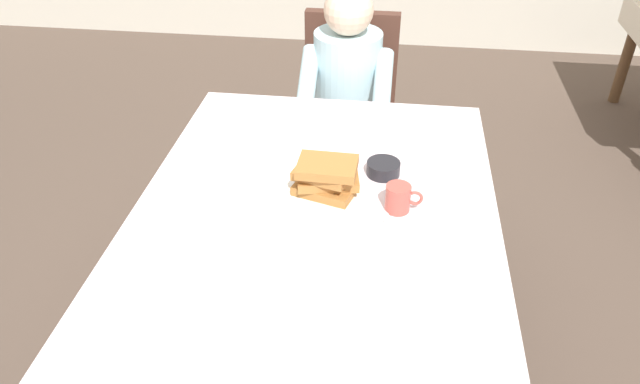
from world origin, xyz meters
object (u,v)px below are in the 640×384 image
(breakfast_stack, at_px, (326,176))
(knife_right_of_plate, at_px, (387,203))
(cup_coffee, at_px, (399,198))
(spoon_near_edge, at_px, (326,255))
(dining_table_main, at_px, (315,232))
(chair_diner, at_px, (349,101))
(bowl_butter, at_px, (383,168))
(fork_left_of_plate, at_px, (265,194))
(syrup_pitcher, at_px, (269,164))
(diner_person, at_px, (347,88))
(plate_breakfast, at_px, (326,194))

(breakfast_stack, height_order, knife_right_of_plate, breakfast_stack)
(cup_coffee, distance_m, knife_right_of_plate, 0.06)
(spoon_near_edge, bearing_deg, knife_right_of_plate, 71.18)
(breakfast_stack, bearing_deg, cup_coffee, -10.35)
(dining_table_main, relative_size, breakfast_stack, 7.15)
(chair_diner, distance_m, spoon_near_edge, 1.39)
(cup_coffee, xyz_separation_m, bowl_butter, (-0.05, 0.19, -0.02))
(cup_coffee, distance_m, fork_left_of_plate, 0.42)
(cup_coffee, height_order, fork_left_of_plate, cup_coffee)
(syrup_pitcher, height_order, spoon_near_edge, syrup_pitcher)
(dining_table_main, xyz_separation_m, bowl_butter, (0.20, 0.22, 0.11))
(dining_table_main, height_order, diner_person, diner_person)
(chair_diner, relative_size, fork_left_of_plate, 5.17)
(bowl_butter, bearing_deg, syrup_pitcher, -172.96)
(plate_breakfast, xyz_separation_m, fork_left_of_plate, (-0.19, -0.02, -0.01))
(diner_person, relative_size, spoon_near_edge, 7.47)
(plate_breakfast, bearing_deg, diner_person, 91.30)
(plate_breakfast, height_order, breakfast_stack, breakfast_stack)
(diner_person, height_order, plate_breakfast, diner_person)
(chair_diner, bearing_deg, bowl_butter, 101.47)
(breakfast_stack, xyz_separation_m, cup_coffee, (0.22, -0.04, -0.03))
(cup_coffee, bearing_deg, chair_diner, 102.16)
(spoon_near_edge, bearing_deg, bowl_butter, 84.32)
(chair_diner, relative_size, knife_right_of_plate, 4.65)
(cup_coffee, relative_size, bowl_butter, 1.03)
(bowl_butter, relative_size, syrup_pitcher, 1.37)
(knife_right_of_plate, bearing_deg, breakfast_stack, 83.92)
(chair_diner, distance_m, diner_person, 0.21)
(breakfast_stack, xyz_separation_m, syrup_pitcher, (-0.20, 0.10, -0.04))
(diner_person, xyz_separation_m, spoon_near_edge, (0.06, -1.22, 0.07))
(plate_breakfast, relative_size, syrup_pitcher, 3.50)
(chair_diner, xyz_separation_m, plate_breakfast, (0.02, -1.09, 0.22))
(dining_table_main, xyz_separation_m, diner_person, (0.00, 1.01, 0.02))
(chair_diner, xyz_separation_m, spoon_near_edge, (0.06, -1.38, 0.21))
(dining_table_main, distance_m, cup_coffee, 0.28)
(syrup_pitcher, bearing_deg, breakfast_stack, -27.40)
(cup_coffee, relative_size, syrup_pitcher, 1.41)
(dining_table_main, bearing_deg, knife_right_of_plate, 14.60)
(plate_breakfast, relative_size, spoon_near_edge, 1.87)
(diner_person, xyz_separation_m, knife_right_of_plate, (0.21, -0.96, 0.07))
(bowl_butter, height_order, fork_left_of_plate, bowl_butter)
(syrup_pitcher, relative_size, spoon_near_edge, 0.53)
(cup_coffee, bearing_deg, bowl_butter, 105.55)
(breakfast_stack, bearing_deg, fork_left_of_plate, -174.69)
(diner_person, distance_m, syrup_pitcher, 0.86)
(knife_right_of_plate, relative_size, spoon_near_edge, 1.33)
(diner_person, xyz_separation_m, fork_left_of_plate, (-0.17, -0.96, 0.07))
(syrup_pitcher, bearing_deg, knife_right_of_plate, -17.26)
(breakfast_stack, bearing_deg, knife_right_of_plate, -5.28)
(bowl_butter, xyz_separation_m, spoon_near_edge, (-0.14, -0.43, -0.02))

